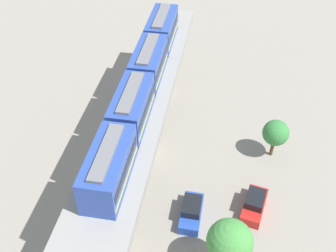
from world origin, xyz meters
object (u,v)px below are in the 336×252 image
at_px(tree_near_viaduct, 230,242).
at_px(tree_mid_lot, 276,133).
at_px(parked_car_blue, 191,211).
at_px(train, 141,84).
at_px(parked_car_red, 254,204).

height_order(tree_near_viaduct, tree_mid_lot, tree_near_viaduct).
xyz_separation_m(parked_car_blue, tree_mid_lot, (7.36, 9.38, 2.35)).
bearing_deg(train, parked_car_blue, -48.92).
distance_m(parked_car_red, tree_near_viaduct, 7.68).
bearing_deg(tree_mid_lot, parked_car_red, -102.83).
distance_m(tree_near_viaduct, tree_mid_lot, 14.73).
bearing_deg(train, tree_mid_lot, 11.63).
xyz_separation_m(parked_car_red, tree_mid_lot, (1.73, 7.60, 2.35)).
bearing_deg(tree_mid_lot, tree_near_viaduct, -105.63).
xyz_separation_m(parked_car_red, tree_near_viaduct, (-2.23, -6.56, 3.32)).
relative_size(train, tree_mid_lot, 6.13).
bearing_deg(tree_mid_lot, parked_car_blue, -128.12).
distance_m(parked_car_blue, tree_near_viaduct, 6.74).
bearing_deg(tree_mid_lot, train, -168.37).
bearing_deg(train, tree_near_viaduct, -51.18).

